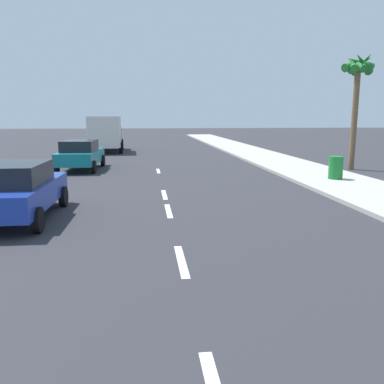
{
  "coord_description": "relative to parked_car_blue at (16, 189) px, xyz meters",
  "views": [
    {
      "loc": [
        -0.67,
        1.23,
        2.79
      ],
      "look_at": [
        0.38,
        10.16,
        1.1
      ],
      "focal_mm": 37.56,
      "sensor_mm": 36.0,
      "label": 1
    }
  ],
  "objects": [
    {
      "name": "ground_plane",
      "position": [
        4.18,
        7.52,
        -0.84
      ],
      "size": [
        160.0,
        160.0,
        0.0
      ],
      "primitive_type": "plane",
      "color": "#2D2D33"
    },
    {
      "name": "palm_tree_far",
      "position": [
        14.46,
        8.98,
        4.08
      ],
      "size": [
        1.9,
        1.82,
        6.08
      ],
      "color": "brown",
      "rests_on": "ground"
    },
    {
      "name": "lane_stripe_2",
      "position": [
        4.18,
        -3.78,
        -0.84
      ],
      "size": [
        0.16,
        1.8,
        0.01
      ],
      "primitive_type": "cube",
      "color": "white",
      "rests_on": "ground"
    },
    {
      "name": "delivery_truck",
      "position": [
        0.4,
        21.8,
        0.66
      ],
      "size": [
        2.85,
        6.32,
        2.8
      ],
      "rotation": [
        0.0,
        0.0,
        0.04
      ],
      "color": "#23478C",
      "rests_on": "ground"
    },
    {
      "name": "sidewalk_strip",
      "position": [
        11.64,
        9.52,
        -0.77
      ],
      "size": [
        3.6,
        80.0,
        0.14
      ],
      "primitive_type": "cube",
      "color": "#B2ADA3",
      "rests_on": "ground"
    },
    {
      "name": "parked_car_teal",
      "position": [
        0.11,
        10.55,
        0.0
      ],
      "size": [
        2.2,
        4.44,
        1.57
      ],
      "rotation": [
        0.0,
        0.0,
        -0.05
      ],
      "color": "#14727A",
      "rests_on": "ground"
    },
    {
      "name": "lane_stripe_5",
      "position": [
        4.18,
        9.57,
        -0.84
      ],
      "size": [
        0.16,
        1.8,
        0.01
      ],
      "primitive_type": "cube",
      "color": "white",
      "rests_on": "ground"
    },
    {
      "name": "lane_stripe_3",
      "position": [
        4.18,
        0.5,
        -0.84
      ],
      "size": [
        0.16,
        1.8,
        0.01
      ],
      "primitive_type": "cube",
      "color": "white",
      "rests_on": "ground"
    },
    {
      "name": "trash_bin_far",
      "position": [
        11.67,
        5.1,
        -0.21
      ],
      "size": [
        0.6,
        0.6,
        0.97
      ],
      "primitive_type": "cylinder",
      "color": "#19722D",
      "rests_on": "sidewalk_strip"
    },
    {
      "name": "lane_stripe_4",
      "position": [
        4.18,
        3.07,
        -0.84
      ],
      "size": [
        0.16,
        1.8,
        0.01
      ],
      "primitive_type": "cube",
      "color": "white",
      "rests_on": "ground"
    },
    {
      "name": "parked_car_blue",
      "position": [
        0.0,
        0.0,
        0.0
      ],
      "size": [
        2.04,
        4.34,
        1.57
      ],
      "rotation": [
        0.0,
        0.0,
        -0.02
      ],
      "color": "#1E389E",
      "rests_on": "ground"
    }
  ]
}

